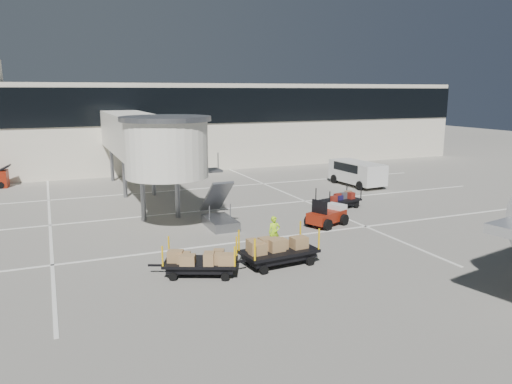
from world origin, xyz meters
TOP-DOWN VIEW (x-y plane):
  - ground at (0.00, 0.00)m, footprint 140.00×140.00m
  - lane_markings at (-0.67, 9.33)m, footprint 40.00×30.00m
  - terminal at (-0.35, 29.94)m, footprint 64.00×12.11m
  - jet_bridge at (-3.97, 12.26)m, footprint 5.70×20.40m
  - baggage_tug at (4.19, 3.03)m, footprint 2.61×2.23m
  - suitcase_cart at (6.93, 6.34)m, footprint 3.54×1.95m
  - box_cart_near at (-0.98, -1.57)m, footprint 4.05×1.90m
  - box_cart_far at (-4.49, -1.59)m, footprint 3.63×2.52m
  - ground_worker at (-0.25, 0.45)m, footprint 0.62×0.46m
  - minivan at (12.46, 12.59)m, footprint 2.45×5.06m

SIDE VIEW (x-z plane):
  - ground at x=0.00m, z-range 0.00..0.00m
  - lane_markings at x=-0.67m, z-range 0.00..0.02m
  - suitcase_cart at x=6.93m, z-range -0.21..1.15m
  - box_cart_far at x=-4.49m, z-range -0.16..1.26m
  - baggage_tug at x=4.19m, z-range -0.21..1.33m
  - box_cart_near at x=-0.98m, z-range -0.16..1.40m
  - ground_worker at x=-0.25m, z-range 0.00..1.56m
  - minivan at x=12.46m, z-range 0.19..2.06m
  - terminal at x=-0.35m, z-range -3.49..11.71m
  - jet_bridge at x=-3.97m, z-range 1.27..7.30m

